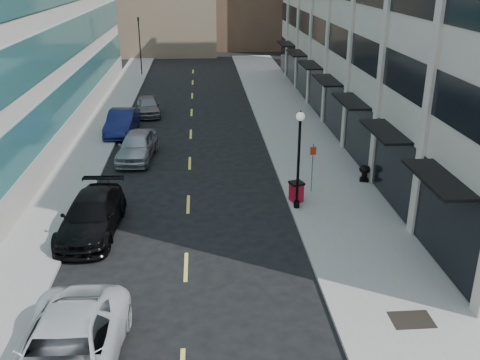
{
  "coord_description": "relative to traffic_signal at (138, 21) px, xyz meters",
  "views": [
    {
      "loc": [
        0.77,
        -10.52,
        11.16
      ],
      "look_at": [
        2.33,
        10.28,
        2.74
      ],
      "focal_mm": 40.0,
      "sensor_mm": 36.0,
      "label": 1
    }
  ],
  "objects": [
    {
      "name": "car_black_pickup",
      "position": [
        1.3,
        -36.73,
        -4.88
      ],
      "size": [
        2.64,
        5.9,
        1.68
      ],
      "primitive_type": "imported",
      "rotation": [
        0.0,
        0.0,
        -0.05
      ],
      "color": "black",
      "rests_on": "ground"
    },
    {
      "name": "sidewalk_right",
      "position": [
        13.0,
        -28.0,
        -5.64
      ],
      "size": [
        5.0,
        80.0,
        0.15
      ],
      "primitive_type": "cube",
      "color": "gray",
      "rests_on": "ground"
    },
    {
      "name": "trash_bin",
      "position": [
        10.9,
        -34.34,
        -5.01
      ],
      "size": [
        0.8,
        0.8,
        1.03
      ],
      "rotation": [
        0.0,
        0.0,
        0.32
      ],
      "color": "#B70C23",
      "rests_on": "sidewalk_right"
    },
    {
      "name": "lamppost",
      "position": [
        10.8,
        -35.08,
        -2.7
      ],
      "size": [
        0.41,
        0.41,
        4.89
      ],
      "color": "black",
      "rests_on": "sidewalk_right"
    },
    {
      "name": "car_silver_sedan",
      "position": [
        2.3,
        -27.0,
        -4.86
      ],
      "size": [
        2.48,
        5.22,
        1.72
      ],
      "primitive_type": "imported",
      "rotation": [
        0.0,
        0.0,
        -0.09
      ],
      "color": "#96989E",
      "rests_on": "ground"
    },
    {
      "name": "sign_post",
      "position": [
        11.9,
        -33.18,
        -3.9
      ],
      "size": [
        0.31,
        0.06,
        2.62
      ],
      "rotation": [
        0.0,
        0.0,
        0.04
      ],
      "color": "slate",
      "rests_on": "sidewalk_right"
    },
    {
      "name": "car_grey_sedan",
      "position": [
        2.09,
        -16.47,
        -4.97
      ],
      "size": [
        2.34,
        4.57,
        1.49
      ],
      "primitive_type": "imported",
      "rotation": [
        0.0,
        0.0,
        0.14
      ],
      "color": "slate",
      "rests_on": "ground"
    },
    {
      "name": "road_centerline",
      "position": [
        5.5,
        -31.0,
        -5.71
      ],
      "size": [
        0.15,
        68.2,
        0.01
      ],
      "color": "#D8CC4C",
      "rests_on": "ground"
    },
    {
      "name": "car_blue_sedan",
      "position": [
        0.7,
        -21.56,
        -4.87
      ],
      "size": [
        2.08,
        5.21,
        1.69
      ],
      "primitive_type": "imported",
      "rotation": [
        0.0,
        0.0,
        -0.06
      ],
      "color": "#131747",
      "rests_on": "ground"
    },
    {
      "name": "traffic_signal",
      "position": [
        0.0,
        0.0,
        0.0
      ],
      "size": [
        0.66,
        0.66,
        6.98
      ],
      "color": "black",
      "rests_on": "ground"
    },
    {
      "name": "urn_planter",
      "position": [
        15.1,
        -31.92,
        -5.03
      ],
      "size": [
        0.64,
        0.64,
        0.89
      ],
      "rotation": [
        0.0,
        0.0,
        -0.3
      ],
      "color": "black",
      "rests_on": "sidewalk_right"
    },
    {
      "name": "car_white_van",
      "position": [
        2.24,
        -46.01,
        -4.83
      ],
      "size": [
        3.1,
        6.46,
        1.78
      ],
      "primitive_type": "imported",
      "rotation": [
        0.0,
        0.0,
        -0.02
      ],
      "color": "silver",
      "rests_on": "ground"
    },
    {
      "name": "grate_far",
      "position": [
        13.1,
        -44.2,
        -5.56
      ],
      "size": [
        1.4,
        1.0,
        0.01
      ],
      "primitive_type": "cube",
      "color": "black",
      "rests_on": "sidewalk_right"
    },
    {
      "name": "sidewalk_left",
      "position": [
        -1.0,
        -28.0,
        -5.64
      ],
      "size": [
        3.0,
        80.0,
        0.15
      ],
      "primitive_type": "cube",
      "color": "gray",
      "rests_on": "ground"
    }
  ]
}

